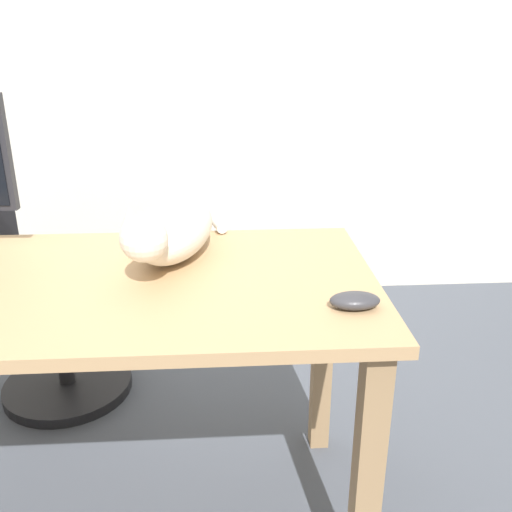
# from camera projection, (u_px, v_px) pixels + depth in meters

# --- Properties ---
(back_wall) EXTENTS (6.00, 0.04, 2.60)m
(back_wall) POSITION_uv_depth(u_px,v_px,m) (129.00, 31.00, 2.59)
(back_wall) COLOR beige
(back_wall) RESTS_ON ground_plane
(desk) EXTENTS (1.54, 0.70, 0.75)m
(desk) POSITION_uv_depth(u_px,v_px,m) (61.00, 321.00, 1.40)
(desk) COLOR tan
(desk) RESTS_ON ground_plane
(office_chair) EXTENTS (0.48, 0.48, 0.94)m
(office_chair) POSITION_uv_depth(u_px,v_px,m) (41.00, 295.00, 2.08)
(office_chair) COLOR black
(office_chair) RESTS_ON ground_plane
(cat) EXTENTS (0.27, 0.60, 0.20)m
(cat) POSITION_uv_depth(u_px,v_px,m) (172.00, 230.00, 1.47)
(cat) COLOR silver
(cat) RESTS_ON desk
(computer_mouse) EXTENTS (0.11, 0.06, 0.04)m
(computer_mouse) POSITION_uv_depth(u_px,v_px,m) (355.00, 301.00, 1.23)
(computer_mouse) COLOR #333338
(computer_mouse) RESTS_ON desk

